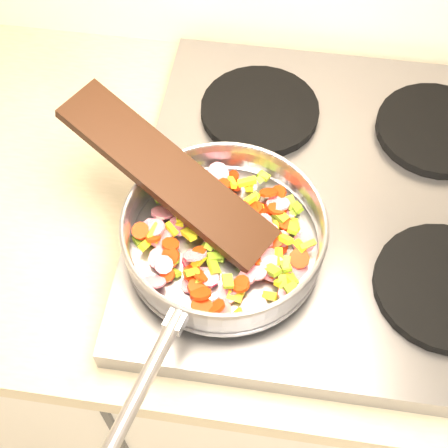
# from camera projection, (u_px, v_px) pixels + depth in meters

# --- Properties ---
(cooktop) EXTENTS (0.60, 0.60, 0.04)m
(cooktop) POSITION_uv_depth(u_px,v_px,m) (341.00, 201.00, 0.94)
(cooktop) COLOR #939399
(cooktop) RESTS_ON counter_top
(grate_fl) EXTENTS (0.19, 0.19, 0.02)m
(grate_fl) POSITION_uv_depth(u_px,v_px,m) (236.00, 260.00, 0.85)
(grate_fl) COLOR black
(grate_fl) RESTS_ON cooktop
(grate_fr) EXTENTS (0.19, 0.19, 0.02)m
(grate_fr) POSITION_uv_depth(u_px,v_px,m) (445.00, 286.00, 0.83)
(grate_fr) COLOR black
(grate_fr) RESTS_ON cooktop
(grate_bl) EXTENTS (0.19, 0.19, 0.02)m
(grate_bl) POSITION_uv_depth(u_px,v_px,m) (260.00, 110.00, 1.00)
(grate_bl) COLOR black
(grate_bl) RESTS_ON cooktop
(grate_br) EXTENTS (0.19, 0.19, 0.02)m
(grate_br) POSITION_uv_depth(u_px,v_px,m) (437.00, 129.00, 0.98)
(grate_br) COLOR black
(grate_br) RESTS_ON cooktop
(saute_pan) EXTENTS (0.31, 0.47, 0.06)m
(saute_pan) POSITION_uv_depth(u_px,v_px,m) (223.00, 234.00, 0.82)
(saute_pan) COLOR #9E9EA5
(saute_pan) RESTS_ON grate_fl
(vegetable_heap) EXTENTS (0.26, 0.25, 0.05)m
(vegetable_heap) POSITION_uv_depth(u_px,v_px,m) (227.00, 240.00, 0.83)
(vegetable_heap) COLOR olive
(vegetable_heap) RESTS_ON saute_pan
(wooden_spatula) EXTENTS (0.32, 0.22, 0.11)m
(wooden_spatula) POSITION_uv_depth(u_px,v_px,m) (168.00, 174.00, 0.83)
(wooden_spatula) COLOR black
(wooden_spatula) RESTS_ON saute_pan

